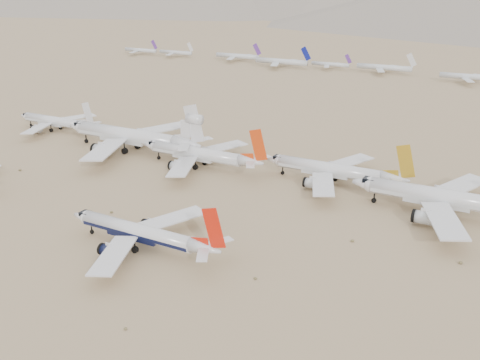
{
  "coord_description": "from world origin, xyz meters",
  "views": [
    {
      "loc": [
        73.35,
        -94.23,
        64.44
      ],
      "look_at": [
        -1.44,
        41.04,
        7.0
      ],
      "focal_mm": 40.0,
      "sensor_mm": 36.0,
      "label": 1
    }
  ],
  "objects": [
    {
      "name": "desert_scrub",
      "position": [
        9.46,
        -22.29,
        0.29
      ],
      "size": [
        261.14,
        123.05,
        0.63
      ],
      "color": "brown",
      "rests_on": "ground"
    },
    {
      "name": "ground",
      "position": [
        0.0,
        0.0,
        0.0
      ],
      "size": [
        7000.0,
        7000.0,
        0.0
      ],
      "primitive_type": "plane",
      "color": "#80684A",
      "rests_on": "ground"
    },
    {
      "name": "row2_orange_tail",
      "position": [
        -29.44,
        62.34,
        5.0
      ],
      "size": [
        49.93,
        48.85,
        17.81
      ],
      "color": "silver",
      "rests_on": "ground"
    },
    {
      "name": "distant_storage_row",
      "position": [
        15.54,
        307.94,
        4.44
      ],
      "size": [
        559.61,
        59.0,
        15.2
      ],
      "color": "silver",
      "rests_on": "ground"
    },
    {
      "name": "row2_white_twin",
      "position": [
        -116.0,
        73.72,
        4.39
      ],
      "size": [
        43.67,
        42.73,
        15.6
      ],
      "color": "silver",
      "rests_on": "ground"
    },
    {
      "name": "row2_white_trijet",
      "position": [
        -63.64,
        65.52,
        6.58
      ],
      "size": [
        64.18,
        62.72,
        22.74
      ],
      "color": "silver",
      "rests_on": "ground"
    },
    {
      "name": "main_airliner",
      "position": [
        -7.57,
        1.16,
        4.4
      ],
      "size": [
        45.31,
        44.25,
        15.99
      ],
      "color": "silver",
      "rests_on": "ground"
    },
    {
      "name": "row2_gold_tail",
      "position": [
        19.21,
        69.71,
        4.85
      ],
      "size": [
        48.74,
        47.66,
        17.35
      ],
      "color": "silver",
      "rests_on": "ground"
    },
    {
      "name": "row2_navy_widebody",
      "position": [
        57.62,
        59.98,
        5.54
      ],
      "size": [
        55.81,
        54.57,
        19.85
      ],
      "color": "silver",
      "rests_on": "ground"
    }
  ]
}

